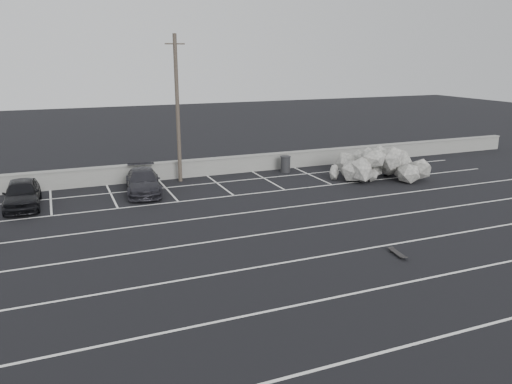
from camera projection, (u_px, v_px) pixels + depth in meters
name	position (u px, v px, depth m)	size (l,w,h in m)	color
ground	(293.00, 261.00, 18.02)	(120.00, 120.00, 0.00)	black
seawall	(190.00, 168.00, 30.35)	(50.00, 0.45, 1.06)	gray
stall_lines	(247.00, 224.00, 21.91)	(36.00, 20.05, 0.01)	silver
car_left	(22.00, 194.00, 24.24)	(1.63, 4.04, 1.38)	black
car_right	(143.00, 181.00, 26.78)	(1.77, 4.35, 1.26)	#232228
utility_pole	(178.00, 109.00, 28.35)	(1.11, 0.22, 8.34)	#4C4238
trash_bin	(285.00, 164.00, 31.60)	(0.83, 0.83, 1.03)	#262628
riprap_pile	(377.00, 168.00, 30.17)	(5.96, 5.15, 1.47)	#ABA8A0
skateboard	(398.00, 253.00, 18.51)	(0.35, 0.91, 0.11)	black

